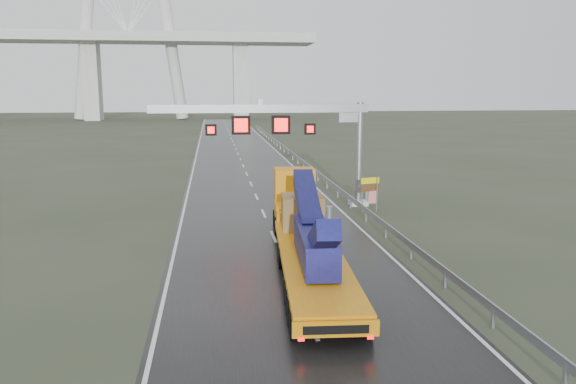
{
  "coord_description": "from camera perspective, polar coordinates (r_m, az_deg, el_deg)",
  "views": [
    {
      "loc": [
        -3.23,
        -19.91,
        7.98
      ],
      "look_at": [
        0.31,
        6.26,
        3.2
      ],
      "focal_mm": 35.0,
      "sensor_mm": 36.0,
      "label": 1
    }
  ],
  "objects": [
    {
      "name": "heavy_haul_truck",
      "position": [
        27.23,
        1.67,
        -3.26
      ],
      "size": [
        3.78,
        17.86,
        4.16
      ],
      "rotation": [
        0.0,
        0.0,
        -0.07
      ],
      "color": "#CA6E0B",
      "rests_on": "ground"
    },
    {
      "name": "road",
      "position": [
        60.52,
        -4.57,
        2.66
      ],
      "size": [
        11.0,
        200.0,
        0.02
      ],
      "primitive_type": "cube",
      "color": "black",
      "rests_on": "ground"
    },
    {
      "name": "striped_barrier",
      "position": [
        40.74,
        8.44,
        -0.31
      ],
      "size": [
        0.74,
        0.47,
        1.17
      ],
      "primitive_type": "cube",
      "rotation": [
        0.0,
        0.0,
        0.15
      ],
      "color": "red",
      "rests_on": "ground"
    },
    {
      "name": "exit_sign_pair",
      "position": [
        37.7,
        8.32,
        0.46
      ],
      "size": [
        1.34,
        0.4,
        2.34
      ],
      "rotation": [
        0.0,
        0.0,
        0.25
      ],
      "color": "gray",
      "rests_on": "ground"
    },
    {
      "name": "ground",
      "position": [
        21.69,
        1.44,
        -11.33
      ],
      "size": [
        400.0,
        400.0,
        0.0
      ],
      "primitive_type": "plane",
      "color": "#313827",
      "rests_on": "ground"
    },
    {
      "name": "sign_gantry",
      "position": [
        38.35,
        0.32,
        6.72
      ],
      "size": [
        14.9,
        1.2,
        7.42
      ],
      "color": "#B4B5B0",
      "rests_on": "ground"
    },
    {
      "name": "guardrail",
      "position": [
        51.29,
        2.87,
        2.08
      ],
      "size": [
        0.2,
        140.0,
        1.4
      ],
      "primitive_type": null,
      "color": "gray",
      "rests_on": "ground"
    }
  ]
}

